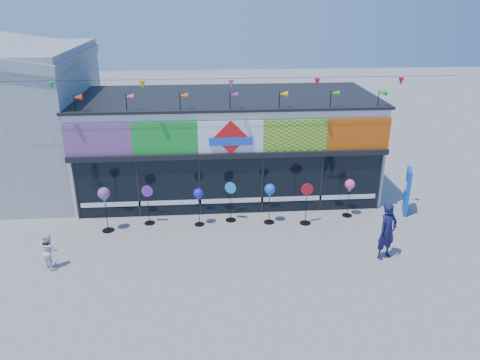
{
  "coord_description": "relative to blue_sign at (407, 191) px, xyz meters",
  "views": [
    {
      "loc": [
        -0.95,
        -13.06,
        8.03
      ],
      "look_at": [
        0.23,
        2.0,
        1.96
      ],
      "focal_mm": 35.0,
      "sensor_mm": 36.0,
      "label": 1
    }
  ],
  "objects": [
    {
      "name": "spinner_2",
      "position": [
        -8.02,
        -0.44,
        0.26
      ],
      "size": [
        0.37,
        0.37,
        1.45
      ],
      "color": "black",
      "rests_on": "ground"
    },
    {
      "name": "blue_sign",
      "position": [
        0.0,
        0.0,
        0.0
      ],
      "size": [
        0.43,
        0.89,
        1.79
      ],
      "rotation": [
        0.0,
        0.0,
        -0.34
      ],
      "color": "blue",
      "rests_on": "ground"
    },
    {
      "name": "spinner_3",
      "position": [
        -6.84,
        -0.17,
        -0.08
      ],
      "size": [
        0.41,
        0.4,
        1.56
      ],
      "color": "black",
      "rests_on": "ground"
    },
    {
      "name": "adult_man",
      "position": [
        -2.01,
        -3.21,
        0.05
      ],
      "size": [
        0.82,
        0.71,
        1.9
      ],
      "primitive_type": "imported",
      "rotation": [
        0.0,
        0.0,
        0.45
      ],
      "color": "#151441",
      "rests_on": "ground"
    },
    {
      "name": "spinner_0",
      "position": [
        -11.32,
        -0.65,
        0.46
      ],
      "size": [
        0.43,
        0.43,
        1.69
      ],
      "color": "black",
      "rests_on": "ground"
    },
    {
      "name": "spinner_5",
      "position": [
        -4.08,
        -0.64,
        -0.05
      ],
      "size": [
        0.45,
        0.41,
        1.61
      ],
      "color": "black",
      "rests_on": "ground"
    },
    {
      "name": "spinner_1",
      "position": [
        -9.88,
        -0.19,
        -0.09
      ],
      "size": [
        0.43,
        0.39,
        1.52
      ],
      "color": "black",
      "rests_on": "ground"
    },
    {
      "name": "kite_shop",
      "position": [
        -6.78,
        2.98,
        1.15
      ],
      "size": [
        16.0,
        5.7,
        5.31
      ],
      "color": "silver",
      "rests_on": "ground"
    },
    {
      "name": "child",
      "position": [
        -12.65,
        -2.97,
        -0.31
      ],
      "size": [
        0.63,
        0.65,
        1.18
      ],
      "primitive_type": "imported",
      "rotation": [
        0.0,
        0.0,
        2.31
      ],
      "color": "white",
      "rests_on": "ground"
    },
    {
      "name": "spinner_4",
      "position": [
        -5.42,
        -0.46,
        0.35
      ],
      "size": [
        0.39,
        0.39,
        1.56
      ],
      "color": "black",
      "rests_on": "ground"
    },
    {
      "name": "ground",
      "position": [
        -6.78,
        -2.96,
        -0.9
      ],
      "size": [
        80.0,
        80.0,
        0.0
      ],
      "primitive_type": "plane",
      "color": "gray",
      "rests_on": "ground"
    },
    {
      "name": "spinner_6",
      "position": [
        -2.33,
        -0.13,
        0.31
      ],
      "size": [
        0.38,
        0.38,
        1.51
      ],
      "color": "black",
      "rests_on": "ground"
    }
  ]
}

